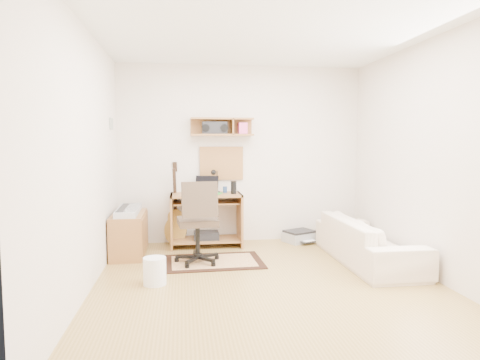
{
  "coord_description": "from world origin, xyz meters",
  "views": [
    {
      "loc": [
        -0.88,
        -4.27,
        1.47
      ],
      "look_at": [
        -0.15,
        1.05,
        1.0
      ],
      "focal_mm": 31.82,
      "sensor_mm": 36.0,
      "label": 1
    }
  ],
  "objects": [
    {
      "name": "task_chair",
      "position": [
        -0.7,
        0.85,
        0.52
      ],
      "size": [
        0.58,
        0.58,
        1.03
      ],
      "primitive_type": null,
      "rotation": [
        0.0,
        0.0,
        0.1
      ],
      "color": "#3B2E22",
      "rests_on": "floor"
    },
    {
      "name": "sofa",
      "position": [
        1.38,
        0.62,
        0.36
      ],
      "size": [
        0.54,
        1.85,
        0.72
      ],
      "primitive_type": "imported",
      "rotation": [
        0.0,
        0.0,
        1.57
      ],
      "color": "beige",
      "rests_on": "floor"
    },
    {
      "name": "wall_photo",
      "position": [
        -1.79,
        1.5,
        1.72
      ],
      "size": [
        0.02,
        0.2,
        0.15
      ],
      "primitive_type": "cube",
      "color": "#4C8CBF",
      "rests_on": "left_wall"
    },
    {
      "name": "pencil_cup",
      "position": [
        -0.26,
        1.83,
        0.79
      ],
      "size": [
        0.06,
        0.06,
        0.09
      ],
      "primitive_type": "cylinder",
      "color": "#2D4B87",
      "rests_on": "desk"
    },
    {
      "name": "right_wall",
      "position": [
        1.8,
        0.0,
        1.3
      ],
      "size": [
        0.01,
        4.0,
        2.6
      ],
      "primitive_type": "cube",
      "color": "silver",
      "rests_on": "ground"
    },
    {
      "name": "boombox",
      "position": [
        -0.41,
        1.87,
        1.68
      ],
      "size": [
        0.36,
        0.16,
        0.18
      ],
      "primitive_type": "cube",
      "color": "black",
      "rests_on": "wall_shelf"
    },
    {
      "name": "back_wall",
      "position": [
        0.0,
        2.0,
        1.3
      ],
      "size": [
        3.6,
        0.01,
        2.6
      ],
      "primitive_type": "cube",
      "color": "silver",
      "rests_on": "ground"
    },
    {
      "name": "guitar",
      "position": [
        -0.98,
        1.86,
        0.6
      ],
      "size": [
        0.35,
        0.25,
        1.2
      ],
      "primitive_type": null,
      "rotation": [
        0.0,
        0.0,
        -0.15
      ],
      "color": "#AC7F34",
      "rests_on": "floor"
    },
    {
      "name": "printer",
      "position": [
        0.85,
        1.78,
        0.08
      ],
      "size": [
        0.53,
        0.48,
        0.16
      ],
      "primitive_type": "cube",
      "rotation": [
        0.0,
        0.0,
        0.42
      ],
      "color": "#A5A8AA",
      "rests_on": "floor"
    },
    {
      "name": "left_wall",
      "position": [
        -1.8,
        0.0,
        1.3
      ],
      "size": [
        0.01,
        4.0,
        2.6
      ],
      "primitive_type": "cube",
      "color": "silver",
      "rests_on": "ground"
    },
    {
      "name": "laptop",
      "position": [
        -0.56,
        1.71,
        0.88
      ],
      "size": [
        0.42,
        0.42,
        0.26
      ],
      "primitive_type": null,
      "rotation": [
        0.0,
        0.0,
        -0.32
      ],
      "color": "silver",
      "rests_on": "desk"
    },
    {
      "name": "speaker",
      "position": [
        -0.16,
        1.68,
        0.84
      ],
      "size": [
        0.08,
        0.08,
        0.18
      ],
      "primitive_type": "cylinder",
      "color": "black",
      "rests_on": "desk"
    },
    {
      "name": "ceiling",
      "position": [
        0.0,
        0.0,
        2.6
      ],
      "size": [
        3.6,
        4.0,
        0.01
      ],
      "primitive_type": "cube",
      "color": "white",
      "rests_on": "ground"
    },
    {
      "name": "cabinet",
      "position": [
        -1.58,
        1.38,
        0.28
      ],
      "size": [
        0.4,
        0.9,
        0.55
      ],
      "primitive_type": "cube",
      "color": "#986535",
      "rests_on": "floor"
    },
    {
      "name": "cork_board",
      "position": [
        -0.3,
        1.98,
        1.17
      ],
      "size": [
        0.64,
        0.03,
        0.49
      ],
      "primitive_type": "cube",
      "color": "tan",
      "rests_on": "back_wall"
    },
    {
      "name": "desk_lamp",
      "position": [
        -0.38,
        1.87,
        0.92
      ],
      "size": [
        0.11,
        0.11,
        0.33
      ],
      "primitive_type": null,
      "color": "black",
      "rests_on": "desk"
    },
    {
      "name": "desk",
      "position": [
        -0.55,
        1.73,
        0.38
      ],
      "size": [
        1.0,
        0.55,
        0.75
      ],
      "primitive_type": null,
      "color": "#986535",
      "rests_on": "floor"
    },
    {
      "name": "waste_basket",
      "position": [
        -1.17,
        0.12,
        0.14
      ],
      "size": [
        0.3,
        0.3,
        0.29
      ],
      "primitive_type": "cylinder",
      "rotation": [
        0.0,
        0.0,
        -0.3
      ],
      "color": "white",
      "rests_on": "floor"
    },
    {
      "name": "music_keyboard",
      "position": [
        -1.58,
        1.38,
        0.59
      ],
      "size": [
        0.26,
        0.85,
        0.07
      ],
      "primitive_type": "cube",
      "color": "#B2B5BA",
      "rests_on": "cabinet"
    },
    {
      "name": "wall_shelf",
      "position": [
        -0.3,
        1.88,
        1.7
      ],
      "size": [
        0.9,
        0.25,
        0.26
      ],
      "primitive_type": "cube",
      "color": "#986535",
      "rests_on": "back_wall"
    },
    {
      "name": "floor",
      "position": [
        0.0,
        0.0,
        -0.01
      ],
      "size": [
        3.6,
        4.0,
        0.01
      ],
      "primitive_type": "cube",
      "color": "#A48344",
      "rests_on": "ground"
    },
    {
      "name": "rug",
      "position": [
        -0.51,
        0.87,
        0.01
      ],
      "size": [
        1.22,
        0.84,
        0.02
      ],
      "primitive_type": "cube",
      "rotation": [
        0.0,
        0.0,
        0.03
      ],
      "color": "beige",
      "rests_on": "floor"
    }
  ]
}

